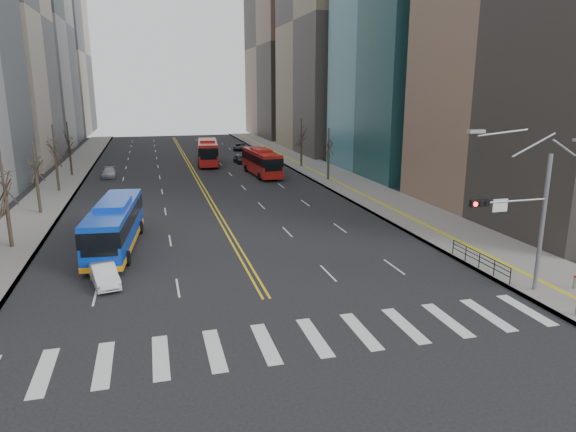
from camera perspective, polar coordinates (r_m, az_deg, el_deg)
The scene contains 16 objects.
ground at distance 24.66m, azimuth 0.27°, elevation -13.64°, with size 220.00×220.00×0.00m, color black.
sidewalk_right at distance 70.97m, azimuth 4.25°, elevation 4.77°, with size 7.00×130.00×0.15m, color gray.
sidewalk_left at distance 67.87m, azimuth -24.01°, elevation 3.16°, with size 5.00×130.00×0.15m, color gray.
crosswalk at distance 24.66m, azimuth 0.27°, elevation -13.63°, with size 26.70×4.00×0.01m.
centerline at distance 77.13m, azimuth -10.70°, elevation 5.25°, with size 0.55×100.00×0.01m.
office_towers at distance 90.62m, azimuth -12.11°, elevation 21.65°, with size 83.00×134.00×58.00m.
signal_mast at distance 30.96m, azimuth 24.59°, elevation 0.44°, with size 5.37×0.37×9.39m.
pedestrian_railing at distance 35.35m, azimuth 20.51°, elevation -4.39°, with size 0.06×6.06×1.02m.
street_trees at distance 56.01m, azimuth -16.55°, elevation 6.71°, with size 35.20×47.20×7.60m.
blue_bus at distance 39.26m, azimuth -18.67°, elevation -0.85°, with size 3.82×12.50×3.57m.
red_bus_near at distance 69.27m, azimuth -2.97°, elevation 6.17°, with size 3.32×11.48×3.60m.
red_bus_far at distance 80.52m, azimuth -8.91°, elevation 7.21°, with size 4.00×12.37×3.83m.
car_white at distance 32.67m, azimuth -19.75°, elevation -6.18°, with size 1.33×3.82×1.26m, color silver.
car_dark_mid at distance 81.09m, azimuth -5.35°, elevation 6.31°, with size 1.52×3.77×1.28m, color black.
car_silver at distance 71.82m, azimuth -19.26°, elevation 4.57°, with size 1.72×4.24×1.23m, color #9F9EA4.
car_dark_far at distance 98.36m, azimuth -5.43°, elevation 7.66°, with size 2.14×4.65×1.29m, color black.
Camera 1 is at (-5.82, -21.05, 11.45)m, focal length 32.00 mm.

